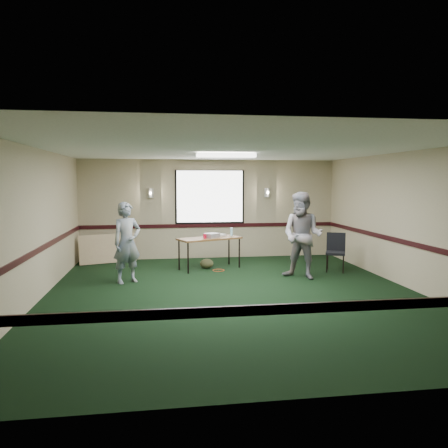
{
  "coord_description": "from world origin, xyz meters",
  "views": [
    {
      "loc": [
        -1.35,
        -7.91,
        2.11
      ],
      "look_at": [
        0.0,
        1.3,
        1.2
      ],
      "focal_mm": 35.0,
      "sensor_mm": 36.0,
      "label": 1
    }
  ],
  "objects": [
    {
      "name": "water_bottle",
      "position": [
        0.39,
        2.67,
        0.86
      ],
      "size": [
        0.06,
        0.06,
        0.21
      ],
      "primitive_type": "cylinder",
      "color": "#97DDF7",
      "rests_on": "folding_table"
    },
    {
      "name": "red_cup",
      "position": [
        -0.31,
        2.3,
        0.82
      ],
      "size": [
        0.07,
        0.07,
        0.11
      ],
      "primitive_type": "cylinder",
      "color": "red",
      "rests_on": "folding_table"
    },
    {
      "name": "person_right",
      "position": [
        1.7,
        1.12,
        0.94
      ],
      "size": [
        1.16,
        1.13,
        1.89
      ],
      "primitive_type": "imported",
      "rotation": [
        0.0,
        0.0,
        -0.69
      ],
      "color": "#7793B9",
      "rests_on": "ground"
    },
    {
      "name": "ground",
      "position": [
        0.0,
        0.0,
        0.0
      ],
      "size": [
        8.0,
        8.0,
        0.0
      ],
      "primitive_type": "plane",
      "color": "black",
      "rests_on": "ground"
    },
    {
      "name": "duffel_bag",
      "position": [
        -0.25,
        2.52,
        0.12
      ],
      "size": [
        0.4,
        0.35,
        0.23
      ],
      "primitive_type": "ellipsoid",
      "rotation": [
        0.0,
        0.0,
        -0.35
      ],
      "color": "#454527",
      "rests_on": "ground"
    },
    {
      "name": "person_left",
      "position": [
        -2.04,
        1.26,
        0.84
      ],
      "size": [
        0.73,
        0.66,
        1.69
      ],
      "primitive_type": "imported",
      "rotation": [
        0.0,
        0.0,
        0.54
      ],
      "color": "#3C5585",
      "rests_on": "ground"
    },
    {
      "name": "cable_coil",
      "position": [
        -0.0,
        2.21,
        0.01
      ],
      "size": [
        0.31,
        0.31,
        0.01
      ],
      "primitive_type": "torus",
      "rotation": [
        0.0,
        0.0,
        -0.1
      ],
      "color": "#D1461A",
      "rests_on": "ground"
    },
    {
      "name": "folding_table",
      "position": [
        -0.18,
        2.46,
        0.7
      ],
      "size": [
        1.64,
        1.14,
        0.76
      ],
      "rotation": [
        0.0,
        0.0,
        0.39
      ],
      "color": "#553318",
      "rests_on": "ground"
    },
    {
      "name": "folded_table",
      "position": [
        -2.71,
        3.6,
        0.37
      ],
      "size": [
        1.45,
        0.68,
        0.75
      ],
      "primitive_type": "cube",
      "rotation": [
        -0.21,
        0.0,
        0.33
      ],
      "color": "tan",
      "rests_on": "ground"
    },
    {
      "name": "room_shell",
      "position": [
        0.0,
        2.12,
        1.58
      ],
      "size": [
        8.0,
        8.02,
        8.0
      ],
      "color": "tan",
      "rests_on": "ground"
    },
    {
      "name": "conference_chair",
      "position": [
        2.75,
        1.81,
        0.52
      ],
      "size": [
        0.58,
        0.59,
        0.9
      ],
      "rotation": [
        0.0,
        0.0,
        -0.42
      ],
      "color": "black",
      "rests_on": "ground"
    },
    {
      "name": "game_console",
      "position": [
        0.13,
        2.7,
        0.79
      ],
      "size": [
        0.27,
        0.26,
        0.05
      ],
      "primitive_type": "cube",
      "rotation": [
        0.0,
        0.0,
        0.66
      ],
      "color": "silver",
      "rests_on": "folding_table"
    },
    {
      "name": "projector",
      "position": [
        -0.13,
        2.44,
        0.81
      ],
      "size": [
        0.43,
        0.42,
        0.11
      ],
      "primitive_type": "cube",
      "rotation": [
        0.0,
        0.0,
        0.7
      ],
      "color": "#929199",
      "rests_on": "folding_table"
    }
  ]
}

